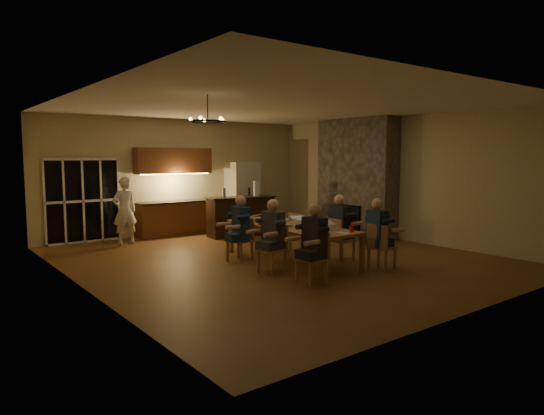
{
  "coord_description": "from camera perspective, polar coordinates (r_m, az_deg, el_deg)",
  "views": [
    {
      "loc": [
        -6.25,
        -8.02,
        2.16
      ],
      "look_at": [
        0.09,
        0.3,
        1.06
      ],
      "focal_mm": 32.0,
      "sensor_mm": 36.0,
      "label": 1
    }
  ],
  "objects": [
    {
      "name": "person_left_mid",
      "position": [
        9.03,
        0.11,
        -3.37
      ],
      "size": [
        0.66,
        0.66,
        1.38
      ],
      "primitive_type": null,
      "rotation": [
        0.0,
        0.0,
        -1.47
      ],
      "color": "#32373B",
      "rests_on": "ground"
    },
    {
      "name": "left_wall",
      "position": [
        8.35,
        -21.71,
        1.73
      ],
      "size": [
        0.04,
        9.0,
        3.2
      ],
      "primitive_type": "cube",
      "color": "beige",
      "rests_on": "ground"
    },
    {
      "name": "back_wall",
      "position": [
        14.03,
        -10.82,
        3.6
      ],
      "size": [
        8.0,
        0.04,
        3.2
      ],
      "primitive_type": "cube",
      "color": "beige",
      "rests_on": "ground"
    },
    {
      "name": "floor",
      "position": [
        10.4,
        0.62,
        -5.99
      ],
      "size": [
        9.0,
        9.0,
        0.0
      ],
      "primitive_type": "plane",
      "color": "brown",
      "rests_on": "ground"
    },
    {
      "name": "bar_blender",
      "position": [
        13.46,
        -1.86,
        2.25
      ],
      "size": [
        0.16,
        0.16,
        0.4
      ],
      "primitive_type": "cube",
      "rotation": [
        0.0,
        0.0,
        -0.31
      ],
      "color": "silver",
      "rests_on": "bar_island"
    },
    {
      "name": "chair_left_mid",
      "position": [
        9.06,
        -0.03,
        -4.92
      ],
      "size": [
        0.51,
        0.51,
        0.89
      ],
      "primitive_type": null,
      "rotation": [
        0.0,
        0.0,
        -1.39
      ],
      "color": "#AA7B55",
      "rests_on": "ground"
    },
    {
      "name": "laptop_e",
      "position": [
        10.66,
        -2.6,
        -1.0
      ],
      "size": [
        0.4,
        0.37,
        0.23
      ],
      "primitive_type": null,
      "rotation": [
        0.0,
        0.0,
        3.49
      ],
      "color": "silver",
      "rests_on": "dining_table"
    },
    {
      "name": "chair_left_near",
      "position": [
        8.33,
        4.67,
        -5.9
      ],
      "size": [
        0.45,
        0.45,
        0.89
      ],
      "primitive_type": null,
      "rotation": [
        0.0,
        0.0,
        -1.59
      ],
      "color": "#AA7B55",
      "rests_on": "ground"
    },
    {
      "name": "chair_right_mid",
      "position": [
        10.21,
        8.18,
        -3.73
      ],
      "size": [
        0.46,
        0.46,
        0.89
      ],
      "primitive_type": null,
      "rotation": [
        0.0,
        0.0,
        1.51
      ],
      "color": "#AA7B55",
      "rests_on": "ground"
    },
    {
      "name": "mug_mid",
      "position": [
        10.45,
        0.83,
        -1.48
      ],
      "size": [
        0.09,
        0.09,
        0.1
      ],
      "primitive_type": "cylinder",
      "color": "silver",
      "rests_on": "dining_table"
    },
    {
      "name": "right_wall",
      "position": [
        13.05,
        14.72,
        3.34
      ],
      "size": [
        0.04,
        9.0,
        3.2
      ],
      "primitive_type": "cube",
      "color": "beige",
      "rests_on": "ground"
    },
    {
      "name": "plate_left",
      "position": [
        9.04,
        4.59,
        -2.93
      ],
      "size": [
        0.26,
        0.26,
        0.02
      ],
      "primitive_type": "cylinder",
      "color": "silver",
      "rests_on": "dining_table"
    },
    {
      "name": "dining_table",
      "position": [
        10.04,
        2.19,
        -4.25
      ],
      "size": [
        1.1,
        3.15,
        0.75
      ],
      "primitive_type": "cube",
      "color": "#B07946",
      "rests_on": "ground"
    },
    {
      "name": "laptop_a",
      "position": [
        9.05,
        5.0,
        -2.26
      ],
      "size": [
        0.4,
        0.37,
        0.23
      ],
      "primitive_type": null,
      "rotation": [
        0.0,
        0.0,
        2.8
      ],
      "color": "silver",
      "rests_on": "dining_table"
    },
    {
      "name": "plate_near",
      "position": [
        9.84,
        5.76,
        -2.22
      ],
      "size": [
        0.22,
        0.22,
        0.02
      ],
      "primitive_type": "cylinder",
      "color": "silver",
      "rests_on": "dining_table"
    },
    {
      "name": "laptop_b",
      "position": [
        9.45,
        6.87,
        -1.93
      ],
      "size": [
        0.33,
        0.3,
        0.23
      ],
      "primitive_type": null,
      "rotation": [
        0.0,
        0.0,
        -0.05
      ],
      "color": "silver",
      "rests_on": "dining_table"
    },
    {
      "name": "fireplace",
      "position": [
        13.58,
        9.89,
        3.54
      ],
      "size": [
        0.58,
        2.5,
        3.2
      ],
      "primitive_type": "cube",
      "color": "#706658",
      "rests_on": "ground"
    },
    {
      "name": "person_left_near",
      "position": [
        8.22,
        5.02,
        -4.32
      ],
      "size": [
        0.61,
        0.61,
        1.38
      ],
      "primitive_type": null,
      "rotation": [
        0.0,
        0.0,
        -1.56
      ],
      "color": "#22242B",
      "rests_on": "ground"
    },
    {
      "name": "mug_back",
      "position": [
        10.41,
        -1.94,
        -1.51
      ],
      "size": [
        0.07,
        0.07,
        0.1
      ],
      "primitive_type": "cylinder",
      "color": "silver",
      "rests_on": "dining_table"
    },
    {
      "name": "person_right_mid",
      "position": [
        10.18,
        7.89,
        -2.36
      ],
      "size": [
        0.61,
        0.61,
        1.38
      ],
      "primitive_type": null,
      "rotation": [
        0.0,
        0.0,
        1.58
      ],
      "color": "#22242B",
      "rests_on": "ground"
    },
    {
      "name": "chandelier",
      "position": [
        8.36,
        -7.57,
        10.0
      ],
      "size": [
        0.6,
        0.6,
        0.03
      ],
      "primitive_type": "torus",
      "color": "black",
      "rests_on": "ceiling"
    },
    {
      "name": "can_silver",
      "position": [
        9.42,
        4.99,
        -2.26
      ],
      "size": [
        0.07,
        0.07,
        0.12
      ],
      "primitive_type": "cylinder",
      "color": "#B2B2B7",
      "rests_on": "dining_table"
    },
    {
      "name": "laptop_f",
      "position": [
        10.94,
        0.1,
        -0.81
      ],
      "size": [
        0.36,
        0.32,
        0.23
      ],
      "primitive_type": null,
      "rotation": [
        0.0,
        0.0,
        0.14
      ],
      "color": "silver",
      "rests_on": "dining_table"
    },
    {
      "name": "redcup_near",
      "position": [
        9.26,
        9.35,
        -2.47
      ],
      "size": [
        0.08,
        0.08,
        0.12
      ],
      "primitive_type": "cylinder",
      "color": "red",
      "rests_on": "dining_table"
    },
    {
      "name": "bar_bottle",
      "position": [
        13.04,
        -5.66,
        1.74
      ],
      "size": [
        0.09,
        0.09,
        0.24
      ],
      "primitive_type": "cylinder",
      "color": "#99999E",
      "rests_on": "bar_island"
    },
    {
      "name": "standing_person",
      "position": [
        12.44,
        -16.95,
        -0.37
      ],
      "size": [
        0.63,
        0.43,
        1.67
      ],
      "primitive_type": "imported",
      "rotation": [
        0.0,
        0.0,
        3.19
      ],
      "color": "white",
      "rests_on": "ground"
    },
    {
      "name": "refrigerator",
      "position": [
        14.7,
        -3.48,
        1.46
      ],
      "size": [
        0.9,
        0.68,
        2.0
      ],
      "primitive_type": "cube",
      "color": "beige",
      "rests_on": "ground"
    },
    {
      "name": "chair_left_far",
      "position": [
        10.08,
        -3.84,
        -3.81
      ],
      "size": [
        0.55,
        0.55,
        0.89
      ],
      "primitive_type": null,
      "rotation": [
        0.0,
        0.0,
        -1.26
      ],
      "color": "#AA7B55",
      "rests_on": "ground"
    },
    {
      "name": "laptop_d",
      "position": [
        10.12,
        3.43,
        -1.37
      ],
      "size": [
        0.39,
        0.36,
        0.23
      ],
      "primitive_type": null,
      "rotation": [
        0.0,
        0.0,
        -0.31
      ],
      "color": "silver",
      "rests_on": "dining_table"
    },
    {
      "name": "notepad",
      "position": [
        9.04,
        8.42,
        -3.01
      ],
      "size": [
        0.19,
        0.23,
        0.01
      ],
      "primitive_type": "cube",
      "rotation": [
        0.0,
        0.0,
        0.27
      ],
      "color": "white",
      "rests_on": "dining_table"
    },
    {
      "name": "chair_right_near",
      "position": [
        9.53,
        12.84,
        -4.52
      ],
      "size": [
        0.51,
        0.51,
        0.89
      ],
      "primitive_type": null,
      "rotation": [
        0.0,
        0.0,
        1.75
      ],
      "color": "#AA7B55",
      "rests_on": "ground"
    },
    {
      "name": "can_cola",
      "position": [
        10.94,
        -3.03,
        -1.1
      ],
      "size": [
        0.07,
        0.07,
        0.12
      ],
      "primitive_type": "cylinder",
      "color": "#3F0F0C",
      "rests_on": "dining_table"
    },
    {
      "name": "plate_far",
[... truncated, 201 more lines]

